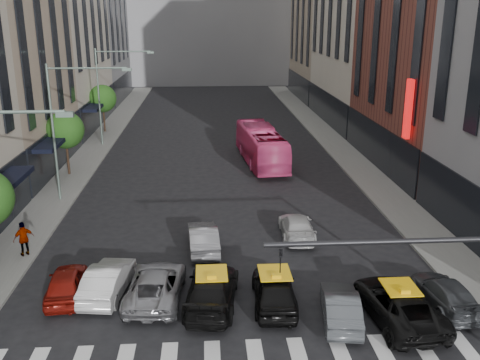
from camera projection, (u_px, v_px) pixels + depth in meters
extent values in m
cube|color=slate|center=(84.00, 161.00, 45.73)|extent=(3.00, 96.00, 0.15)
cube|color=slate|center=(348.00, 157.00, 47.19)|extent=(3.00, 96.00, 0.15)
cube|color=brown|center=(439.00, 2.00, 40.85)|extent=(8.00, 18.00, 26.00)
cube|color=tan|center=(329.00, 1.00, 76.76)|extent=(8.00, 18.00, 28.00)
cylinder|color=black|center=(68.00, 154.00, 41.41)|extent=(0.18, 0.18, 3.15)
sphere|color=#1B4513|center=(65.00, 130.00, 40.84)|extent=(2.88, 2.88, 2.88)
cylinder|color=black|center=(104.00, 117.00, 56.66)|extent=(0.18, 0.18, 3.15)
sphere|color=#1B4513|center=(103.00, 99.00, 56.08)|extent=(2.88, 2.88, 2.88)
cube|color=gray|center=(65.00, 114.00, 18.73)|extent=(0.60, 0.25, 0.18)
cylinder|color=gray|center=(53.00, 134.00, 34.87)|extent=(0.16, 0.16, 9.00)
cylinder|color=gray|center=(87.00, 68.00, 33.79)|extent=(5.00, 0.12, 0.12)
cube|color=gray|center=(127.00, 70.00, 33.98)|extent=(0.60, 0.25, 0.18)
cylinder|color=gray|center=(99.00, 97.00, 50.12)|extent=(0.16, 0.16, 9.00)
cylinder|color=gray|center=(123.00, 51.00, 49.04)|extent=(5.00, 0.12, 0.12)
cube|color=gray|center=(150.00, 52.00, 49.22)|extent=(0.60, 0.25, 0.18)
cylinder|color=black|center=(434.00, 240.00, 15.57)|extent=(10.00, 0.16, 0.16)
imported|color=black|center=(280.00, 260.00, 15.43)|extent=(0.13, 0.16, 0.80)
cube|color=red|center=(408.00, 109.00, 35.97)|extent=(0.30, 0.70, 4.00)
imported|color=maroon|center=(66.00, 283.00, 23.76)|extent=(1.93, 4.08, 1.35)
imported|color=silver|center=(108.00, 280.00, 23.96)|extent=(2.07, 4.55, 1.45)
imported|color=gray|center=(156.00, 284.00, 23.59)|extent=(2.66, 5.19, 1.40)
imported|color=black|center=(212.00, 289.00, 23.06)|extent=(2.72, 5.39, 1.50)
imported|color=black|center=(274.00, 289.00, 23.04)|extent=(2.00, 4.57, 1.53)
imported|color=#42464A|center=(341.00, 306.00, 21.88)|extent=(1.95, 4.20, 1.33)
imported|color=black|center=(399.00, 304.00, 21.94)|extent=(2.90, 5.51, 1.48)
imported|color=#3C3F43|center=(445.00, 293.00, 22.98)|extent=(2.01, 4.45, 1.26)
imported|color=gray|center=(203.00, 238.00, 28.50)|extent=(1.81, 4.43, 1.43)
imported|color=silver|center=(297.00, 226.00, 30.18)|extent=(1.98, 4.48, 1.28)
imported|color=#ED4587|center=(261.00, 146.00, 44.97)|extent=(3.56, 11.27, 3.09)
imported|color=gray|center=(24.00, 239.00, 27.47)|extent=(1.13, 1.00, 1.83)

